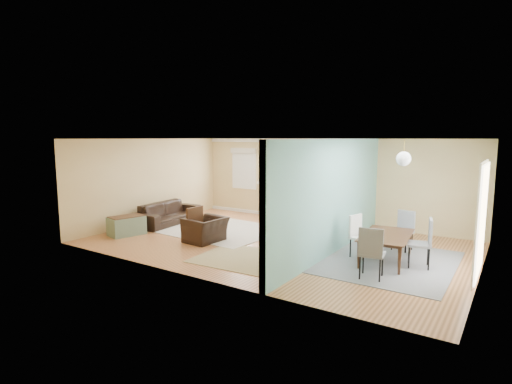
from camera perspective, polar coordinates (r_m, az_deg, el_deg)
floor at (r=10.14m, az=2.86°, el=-7.27°), size 9.00×9.00×0.00m
wall_back at (r=12.54m, az=9.91°, el=1.57°), size 9.00×0.02×2.60m
wall_front at (r=7.48m, az=-8.89°, el=-2.54°), size 9.00×0.02×2.60m
wall_left at (r=12.75m, az=-14.77°, el=1.53°), size 0.02×6.00×2.60m
wall_right at (r=8.55m, az=29.87°, el=-2.21°), size 0.02×6.00×2.60m
ceiling at (r=9.79m, az=2.96°, el=7.60°), size 9.00×6.00×0.02m
partition at (r=9.46m, az=11.69°, el=-0.11°), size 0.17×6.00×2.60m
fireplace at (r=13.19m, az=3.66°, el=-1.11°), size 1.70×0.30×1.17m
wall_clock at (r=13.13m, az=3.89°, el=4.35°), size 0.70×0.07×0.70m
window_left at (r=13.96m, az=-1.69°, el=3.78°), size 1.05×0.13×1.42m
window_right at (r=12.44m, az=10.08°, el=3.17°), size 1.05×0.13×1.42m
french_doors at (r=8.58m, az=29.48°, el=-3.50°), size 0.06×1.70×2.20m
pendant at (r=8.67m, az=20.33°, el=4.47°), size 0.30×0.30×0.55m
rug_cream at (r=11.52m, az=-4.90°, el=-5.40°), size 3.31×2.92×0.02m
rug_jute at (r=8.84m, az=-1.41°, el=-9.48°), size 2.24×1.88×0.01m
rug_grey at (r=9.08m, az=18.21°, el=-9.40°), size 2.63×3.29×0.01m
sofa at (r=12.55m, az=-12.42°, el=-2.97°), size 1.13×2.34×0.66m
eames_chair at (r=10.23m, az=-7.23°, el=-5.36°), size 0.91×1.02×0.63m
green_chair at (r=11.86m, az=7.11°, el=-3.58°), size 0.93×0.94×0.62m
trunk at (r=11.43m, az=-18.00°, el=-4.58°), size 0.74×1.01×0.52m
credenza at (r=10.75m, az=11.71°, el=-4.36°), size 0.51×1.51×0.80m
tv at (r=10.63m, az=11.73°, el=-0.72°), size 0.17×1.00×0.58m
garden_stool at (r=9.86m, az=9.49°, el=-6.21°), size 0.36×0.36×0.53m
potted_plant at (r=9.76m, az=9.55°, el=-3.56°), size 0.44×0.42×0.40m
dining_table at (r=9.00m, az=18.29°, el=-7.63°), size 1.10×1.77×0.59m
dining_chair_n at (r=9.94m, az=20.20°, el=-4.80°), size 0.49×0.49×0.93m
dining_chair_s at (r=7.82m, az=16.24°, el=-7.66°), size 0.50×0.50×1.00m
dining_chair_w at (r=9.06m, az=14.89°, el=-5.72°), size 0.52×0.52×0.94m
dining_chair_e at (r=8.78m, az=22.33°, el=-6.18°), size 0.54×0.54×1.02m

